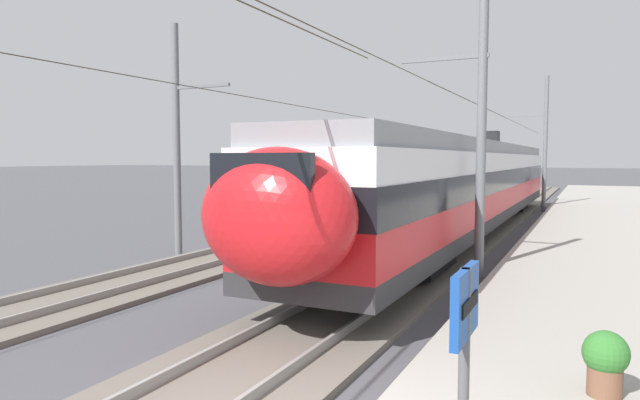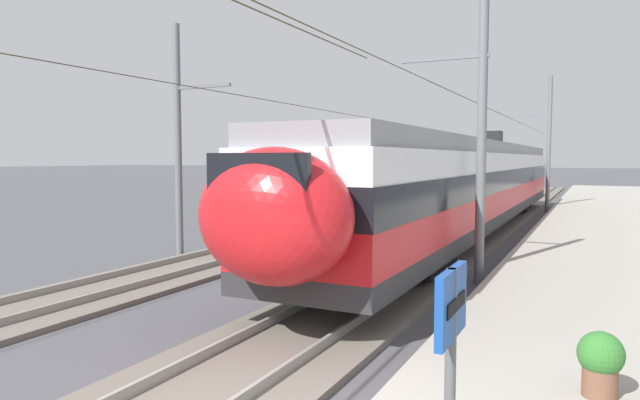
% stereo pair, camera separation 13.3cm
% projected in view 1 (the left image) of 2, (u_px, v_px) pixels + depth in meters
% --- Properties ---
extents(train_near_platform, '(33.00, 2.99, 4.27)m').
position_uv_depth(train_near_platform, '(469.00, 182.00, 23.13)').
color(train_near_platform, '#2D2D30').
rests_on(train_near_platform, track_near).
extents(train_far_track, '(33.10, 3.01, 4.27)m').
position_uv_depth(train_far_track, '(423.00, 173.00, 38.45)').
color(train_far_track, '#2D2D30').
rests_on(train_far_track, track_far).
extents(catenary_mast_mid, '(38.90, 2.28, 7.29)m').
position_uv_depth(catenary_mast_mid, '(476.00, 134.00, 14.26)').
color(catenary_mast_mid, slate).
rests_on(catenary_mast_mid, ground).
extents(catenary_mast_east, '(38.90, 2.28, 8.09)m').
position_uv_depth(catenary_mast_east, '(543.00, 142.00, 33.60)').
color(catenary_mast_east, slate).
rests_on(catenary_mast_east, ground).
extents(catenary_mast_far_side, '(38.90, 2.26, 7.58)m').
position_uv_depth(catenary_mast_far_side, '(180.00, 136.00, 18.40)').
color(catenary_mast_far_side, slate).
rests_on(catenary_mast_far_side, ground).
extents(platform_sign, '(0.70, 0.08, 2.07)m').
position_uv_depth(platform_sign, '(464.00, 345.00, 3.96)').
color(platform_sign, '#59595B').
rests_on(platform_sign, platform_slab).
extents(potted_plant_by_shelter, '(0.53, 0.53, 0.79)m').
position_uv_depth(potted_plant_by_shelter, '(606.00, 359.00, 6.69)').
color(potted_plant_by_shelter, brown).
rests_on(potted_plant_by_shelter, platform_slab).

